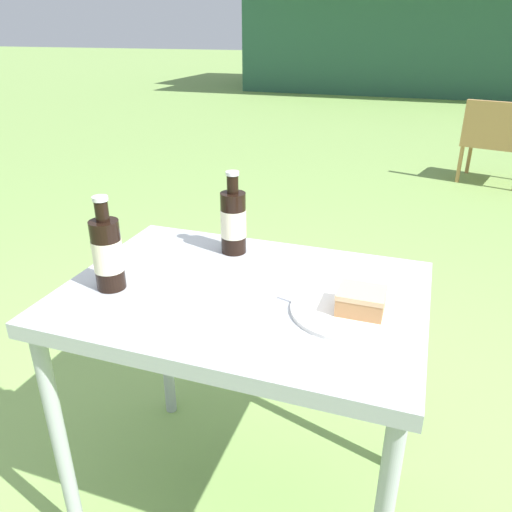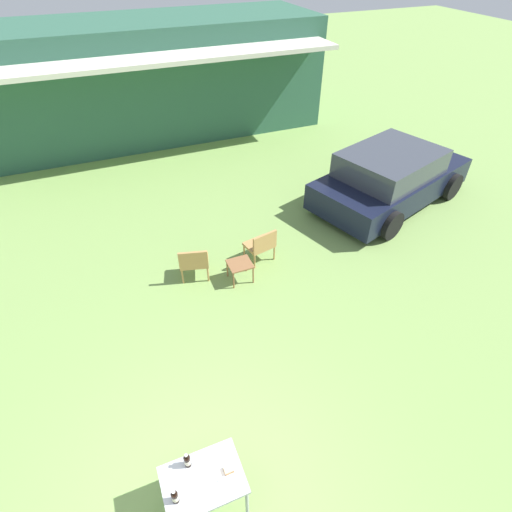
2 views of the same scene
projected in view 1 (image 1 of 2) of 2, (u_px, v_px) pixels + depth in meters
The scene contains 8 objects.
ground_plane at pixel (246, 498), 1.57m from camera, with size 60.00×60.00×0.00m, color #7A9E51.
cabin_building at pixel (512, 8), 10.46m from camera, with size 10.87×4.62×3.34m.
wicker_chair_cushioned at pixel (497, 137), 4.54m from camera, with size 0.65×0.57×0.76m.
patio_table at pixel (243, 317), 1.29m from camera, with size 0.90×0.64×0.75m.
cake_on_plate at pixel (352, 306), 1.15m from camera, with size 0.26×0.26×0.06m.
cola_bottle_near at pixel (233, 221), 1.43m from camera, with size 0.07×0.07×0.24m.
cola_bottle_far at pixel (107, 253), 1.23m from camera, with size 0.07×0.07×0.24m.
fork at pixel (312, 307), 1.17m from camera, with size 0.18×0.06×0.01m.
Camera 1 is at (0.39, -1.03, 1.35)m, focal length 35.00 mm.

